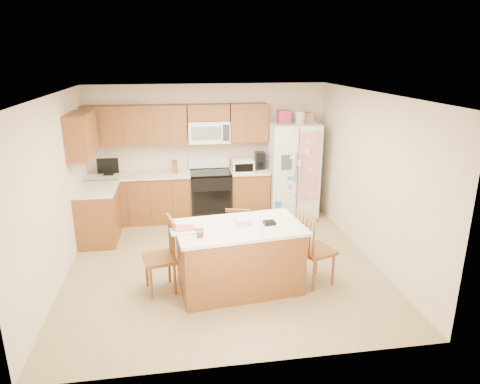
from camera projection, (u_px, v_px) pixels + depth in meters
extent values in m
plane|color=#997F50|center=(223.00, 263.00, 6.48)|extent=(4.50, 4.50, 0.00)
cube|color=beige|center=(208.00, 151.00, 8.21)|extent=(4.50, 0.10, 2.50)
cube|color=beige|center=(248.00, 253.00, 3.98)|extent=(4.50, 0.10, 2.50)
cube|color=beige|center=(56.00, 191.00, 5.77)|extent=(0.10, 4.50, 2.50)
cube|color=beige|center=(370.00, 177.00, 6.42)|extent=(0.10, 4.50, 2.50)
cube|color=white|center=(220.00, 94.00, 5.71)|extent=(4.50, 4.50, 0.04)
cube|color=brown|center=(141.00, 199.00, 7.99)|extent=(1.87, 0.60, 0.88)
cube|color=brown|center=(249.00, 194.00, 8.28)|extent=(0.72, 0.60, 0.88)
cube|color=brown|center=(99.00, 215.00, 7.16)|extent=(0.60, 0.95, 0.88)
cube|color=beige|center=(139.00, 175.00, 7.84)|extent=(1.87, 0.64, 0.04)
cube|color=beige|center=(249.00, 171.00, 8.13)|extent=(0.72, 0.64, 0.04)
cube|color=beige|center=(97.00, 189.00, 7.03)|extent=(0.64, 0.95, 0.04)
cube|color=brown|center=(135.00, 125.00, 7.69)|extent=(1.85, 0.33, 0.70)
cube|color=brown|center=(248.00, 122.00, 8.00)|extent=(0.70, 0.33, 0.70)
cube|color=brown|center=(208.00, 112.00, 7.82)|extent=(0.76, 0.33, 0.29)
cube|color=brown|center=(81.00, 135.00, 6.73)|extent=(0.33, 0.95, 0.70)
cube|color=brown|center=(101.00, 127.00, 7.45)|extent=(0.02, 0.01, 0.66)
cube|color=brown|center=(106.00, 206.00, 7.61)|extent=(0.02, 0.01, 0.84)
cube|color=brown|center=(124.00, 127.00, 7.51)|extent=(0.02, 0.01, 0.66)
cube|color=brown|center=(129.00, 205.00, 7.67)|extent=(0.02, 0.01, 0.84)
cube|color=brown|center=(147.00, 126.00, 7.57)|extent=(0.02, 0.01, 0.66)
cube|color=brown|center=(152.00, 203.00, 7.73)|extent=(0.02, 0.01, 0.84)
cube|color=brown|center=(170.00, 126.00, 7.63)|extent=(0.01, 0.01, 0.66)
cube|color=brown|center=(174.00, 202.00, 7.79)|extent=(0.01, 0.01, 0.84)
cube|color=brown|center=(247.00, 124.00, 7.83)|extent=(0.01, 0.01, 0.66)
cube|color=brown|center=(249.00, 199.00, 7.99)|extent=(0.01, 0.01, 0.84)
cube|color=white|center=(209.00, 132.00, 7.91)|extent=(0.76, 0.38, 0.40)
cube|color=slate|center=(206.00, 133.00, 7.72)|extent=(0.54, 0.01, 0.24)
cube|color=#262626|center=(226.00, 133.00, 7.77)|extent=(0.12, 0.01, 0.30)
cube|color=brown|center=(175.00, 167.00, 7.90)|extent=(0.10, 0.14, 0.22)
cube|color=black|center=(109.00, 174.00, 7.78)|extent=(0.18, 0.12, 0.02)
cube|color=black|center=(108.00, 166.00, 7.73)|extent=(0.38, 0.03, 0.28)
cube|color=#BD3D2C|center=(240.00, 164.00, 8.16)|extent=(0.35, 0.22, 0.18)
cube|color=white|center=(243.00, 166.00, 7.94)|extent=(0.40, 0.28, 0.23)
cube|color=black|center=(244.00, 168.00, 7.81)|extent=(0.34, 0.01, 0.15)
cube|color=black|center=(260.00, 160.00, 8.17)|extent=(0.18, 0.22, 0.32)
cylinder|color=black|center=(261.00, 165.00, 8.12)|extent=(0.12, 0.12, 0.12)
cube|color=black|center=(211.00, 196.00, 8.16)|extent=(0.76, 0.64, 0.88)
cube|color=black|center=(212.00, 202.00, 7.86)|extent=(0.68, 0.01, 0.42)
cube|color=black|center=(210.00, 172.00, 8.01)|extent=(0.76, 0.64, 0.03)
cube|color=white|center=(209.00, 162.00, 8.22)|extent=(0.76, 0.10, 0.20)
cube|color=white|center=(292.00, 170.00, 8.19)|extent=(0.90, 0.75, 1.80)
cube|color=#4C4C4C|center=(298.00, 175.00, 7.83)|extent=(0.02, 0.01, 1.75)
cube|color=silver|center=(296.00, 168.00, 7.76)|extent=(0.02, 0.03, 0.55)
cube|color=silver|center=(301.00, 167.00, 7.77)|extent=(0.02, 0.03, 0.55)
cube|color=#3F3F44|center=(287.00, 162.00, 7.73)|extent=(0.20, 0.01, 0.28)
cube|color=#D84C59|center=(309.00, 167.00, 7.82)|extent=(0.42, 0.01, 1.30)
cube|color=#B1293F|center=(284.00, 117.00, 7.85)|extent=(0.22, 0.22, 0.24)
cylinder|color=beige|center=(300.00, 117.00, 7.85)|extent=(0.18, 0.18, 0.22)
cube|color=#A37B57|center=(307.00, 117.00, 8.00)|extent=(0.18, 0.20, 0.18)
cube|color=brown|center=(239.00, 259.00, 5.67)|extent=(1.65, 1.05, 0.86)
cube|color=beige|center=(239.00, 227.00, 5.53)|extent=(1.73, 1.14, 0.04)
cylinder|color=#B1293F|center=(200.00, 234.00, 5.19)|extent=(0.08, 0.08, 0.06)
cylinder|color=white|center=(200.00, 233.00, 5.19)|extent=(0.09, 0.09, 0.09)
cube|color=#FF9CBC|center=(243.00, 222.00, 5.57)|extent=(0.22, 0.17, 0.07)
cube|color=black|center=(269.00, 223.00, 5.57)|extent=(0.16, 0.14, 0.04)
cube|color=white|center=(183.00, 231.00, 5.34)|extent=(0.33, 0.27, 0.01)
cube|color=#D84C4C|center=(185.00, 228.00, 5.41)|extent=(0.28, 0.23, 0.01)
cylinder|color=white|center=(219.00, 234.00, 5.25)|extent=(0.13, 0.07, 0.01)
cube|color=brown|center=(160.00, 259.00, 5.59)|extent=(0.49, 0.51, 0.05)
cylinder|color=brown|center=(147.00, 271.00, 5.76)|extent=(0.04, 0.04, 0.44)
cylinder|color=brown|center=(151.00, 284.00, 5.45)|extent=(0.04, 0.04, 0.44)
cylinder|color=brown|center=(169.00, 267.00, 5.87)|extent=(0.04, 0.04, 0.44)
cylinder|color=brown|center=(175.00, 279.00, 5.56)|extent=(0.04, 0.04, 0.44)
cylinder|color=brown|center=(169.00, 234.00, 5.70)|extent=(0.02, 0.02, 0.49)
cylinder|color=brown|center=(170.00, 236.00, 5.63)|extent=(0.02, 0.02, 0.49)
cylinder|color=brown|center=(172.00, 238.00, 5.57)|extent=(0.02, 0.02, 0.49)
cylinder|color=brown|center=(173.00, 240.00, 5.50)|extent=(0.02, 0.02, 0.49)
cylinder|color=brown|center=(174.00, 243.00, 5.43)|extent=(0.02, 0.02, 0.49)
cube|color=brown|center=(171.00, 220.00, 5.49)|extent=(0.13, 0.41, 0.05)
cube|color=brown|center=(239.00, 235.00, 6.43)|extent=(0.46, 0.45, 0.04)
cylinder|color=brown|center=(250.00, 245.00, 6.61)|extent=(0.03, 0.03, 0.39)
cylinder|color=brown|center=(230.00, 244.00, 6.64)|extent=(0.03, 0.03, 0.39)
cylinder|color=brown|center=(248.00, 253.00, 6.35)|extent=(0.03, 0.03, 0.39)
cylinder|color=brown|center=(228.00, 252.00, 6.39)|extent=(0.03, 0.03, 0.39)
cylinder|color=brown|center=(247.00, 225.00, 6.20)|extent=(0.02, 0.02, 0.44)
cylinder|color=brown|center=(243.00, 225.00, 6.21)|extent=(0.02, 0.02, 0.44)
cylinder|color=brown|center=(238.00, 225.00, 6.21)|extent=(0.02, 0.02, 0.44)
cylinder|color=brown|center=(233.00, 225.00, 6.22)|extent=(0.02, 0.02, 0.44)
cylinder|color=brown|center=(229.00, 224.00, 6.23)|extent=(0.02, 0.02, 0.44)
cube|color=brown|center=(238.00, 211.00, 6.15)|extent=(0.36, 0.13, 0.05)
cube|color=brown|center=(316.00, 250.00, 5.78)|extent=(0.55, 0.57, 0.05)
cylinder|color=brown|center=(333.00, 270.00, 5.78)|extent=(0.04, 0.04, 0.46)
cylinder|color=brown|center=(316.00, 259.00, 6.08)|extent=(0.04, 0.04, 0.46)
cylinder|color=brown|center=(314.00, 275.00, 5.63)|extent=(0.04, 0.04, 0.46)
cylinder|color=brown|center=(298.00, 264.00, 5.94)|extent=(0.04, 0.04, 0.46)
cylinder|color=brown|center=(314.00, 238.00, 5.48)|extent=(0.02, 0.02, 0.51)
cylinder|color=brown|center=(310.00, 236.00, 5.55)|extent=(0.02, 0.02, 0.51)
cylinder|color=brown|center=(306.00, 234.00, 5.61)|extent=(0.02, 0.02, 0.51)
cylinder|color=brown|center=(302.00, 232.00, 5.68)|extent=(0.02, 0.02, 0.51)
cylinder|color=brown|center=(299.00, 230.00, 5.75)|extent=(0.02, 0.02, 0.51)
cube|color=brown|center=(307.00, 216.00, 5.54)|extent=(0.18, 0.42, 0.05)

